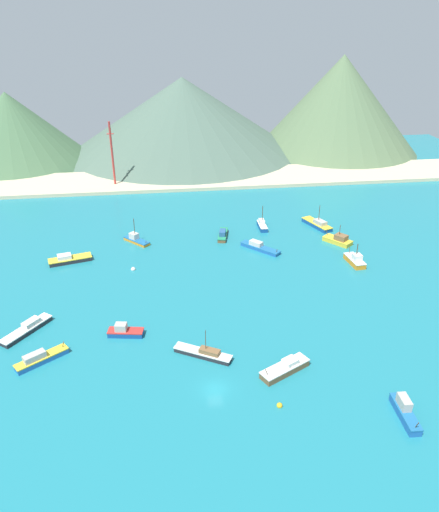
{
  "coord_description": "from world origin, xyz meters",
  "views": [
    {
      "loc": [
        -6.93,
        -59.13,
        54.44
      ],
      "look_at": [
        6.64,
        45.78,
        0.93
      ],
      "focal_mm": 33.59,
      "sensor_mm": 36.0,
      "label": 1
    }
  ],
  "objects_px": {
    "fishing_boat_4": "(204,353)",
    "buoy_1": "(280,406)",
    "fishing_boat_0": "(27,329)",
    "fishing_boat_7": "(405,411)",
    "fishing_boat_5": "(285,368)",
    "fishing_boat_10": "(136,240)",
    "fishing_boat_13": "(317,224)",
    "fishing_boat_6": "(125,331)",
    "fishing_boat_1": "(259,247)",
    "fishing_boat_2": "(355,260)",
    "fishing_boat_12": "(338,240)",
    "fishing_boat_9": "(40,358)",
    "radio_tower": "(112,155)",
    "fishing_boat_14": "(223,234)",
    "fishing_boat_8": "(262,225)",
    "buoy_0": "(133,269)",
    "fishing_boat_3": "(69,259)"
  },
  "relations": [
    {
      "from": "fishing_boat_4",
      "to": "buoy_1",
      "type": "height_order",
      "value": "fishing_boat_4"
    },
    {
      "from": "fishing_boat_0",
      "to": "fishing_boat_7",
      "type": "relative_size",
      "value": 1.29
    },
    {
      "from": "fishing_boat_5",
      "to": "buoy_1",
      "type": "height_order",
      "value": "fishing_boat_5"
    },
    {
      "from": "fishing_boat_10",
      "to": "fishing_boat_13",
      "type": "xyz_separation_m",
      "value": [
        51.28,
        3.91,
        0.06
      ]
    },
    {
      "from": "fishing_boat_6",
      "to": "buoy_1",
      "type": "distance_m",
      "value": 32.99
    },
    {
      "from": "fishing_boat_1",
      "to": "fishing_boat_2",
      "type": "xyz_separation_m",
      "value": [
        21.49,
        -10.81,
        0.31
      ]
    },
    {
      "from": "fishing_boat_12",
      "to": "fishing_boat_2",
      "type": "bearing_deg",
      "value": -90.58
    },
    {
      "from": "fishing_boat_9",
      "to": "fishing_boat_10",
      "type": "distance_m",
      "value": 50.23
    },
    {
      "from": "fishing_boat_2",
      "to": "fishing_boat_10",
      "type": "distance_m",
      "value": 56.7
    },
    {
      "from": "fishing_boat_0",
      "to": "radio_tower",
      "type": "relative_size",
      "value": 0.45
    },
    {
      "from": "fishing_boat_6",
      "to": "fishing_boat_12",
      "type": "xyz_separation_m",
      "value": [
        54.43,
        34.28,
        0.08
      ]
    },
    {
      "from": "fishing_boat_13",
      "to": "fishing_boat_14",
      "type": "relative_size",
      "value": 1.27
    },
    {
      "from": "fishing_boat_8",
      "to": "fishing_boat_14",
      "type": "bearing_deg",
      "value": -157.9
    },
    {
      "from": "fishing_boat_4",
      "to": "fishing_boat_12",
      "type": "bearing_deg",
      "value": 46.6
    },
    {
      "from": "buoy_0",
      "to": "buoy_1",
      "type": "height_order",
      "value": "buoy_0"
    },
    {
      "from": "fishing_boat_1",
      "to": "fishing_boat_8",
      "type": "bearing_deg",
      "value": 75.38
    },
    {
      "from": "fishing_boat_4",
      "to": "fishing_boat_12",
      "type": "xyz_separation_m",
      "value": [
        40.15,
        42.46,
        0.28
      ]
    },
    {
      "from": "fishing_boat_6",
      "to": "fishing_boat_13",
      "type": "height_order",
      "value": "fishing_boat_13"
    },
    {
      "from": "fishing_boat_0",
      "to": "buoy_1",
      "type": "xyz_separation_m",
      "value": [
        43.27,
        -25.37,
        -0.52
      ]
    },
    {
      "from": "fishing_boat_5",
      "to": "fishing_boat_12",
      "type": "relative_size",
      "value": 1.19
    },
    {
      "from": "buoy_0",
      "to": "fishing_boat_1",
      "type": "bearing_deg",
      "value": 12.4
    },
    {
      "from": "fishing_boat_6",
      "to": "fishing_boat_8",
      "type": "height_order",
      "value": "fishing_boat_8"
    },
    {
      "from": "fishing_boat_4",
      "to": "fishing_boat_7",
      "type": "xyz_separation_m",
      "value": [
        28.64,
        -18.1,
        0.37
      ]
    },
    {
      "from": "fishing_boat_13",
      "to": "radio_tower",
      "type": "relative_size",
      "value": 0.48
    },
    {
      "from": "fishing_boat_0",
      "to": "fishing_boat_9",
      "type": "distance_m",
      "value": 10.56
    },
    {
      "from": "fishing_boat_7",
      "to": "fishing_boat_10",
      "type": "xyz_separation_m",
      "value": [
        -41.89,
        67.99,
        -0.24
      ]
    },
    {
      "from": "fishing_boat_2",
      "to": "fishing_boat_5",
      "type": "height_order",
      "value": "fishing_boat_2"
    },
    {
      "from": "fishing_boat_5",
      "to": "fishing_boat_9",
      "type": "xyz_separation_m",
      "value": [
        -41.84,
        7.95,
        0.04
      ]
    },
    {
      "from": "fishing_boat_10",
      "to": "fishing_boat_4",
      "type": "bearing_deg",
      "value": -75.13
    },
    {
      "from": "fishing_boat_10",
      "to": "buoy_0",
      "type": "xyz_separation_m",
      "value": [
        -0.3,
        -15.64,
        -0.6
      ]
    },
    {
      "from": "fishing_boat_9",
      "to": "buoy_1",
      "type": "xyz_separation_m",
      "value": [
        38.97,
        -15.73,
        -0.67
      ]
    },
    {
      "from": "fishing_boat_0",
      "to": "fishing_boat_6",
      "type": "relative_size",
      "value": 1.46
    },
    {
      "from": "fishing_boat_5",
      "to": "fishing_boat_9",
      "type": "bearing_deg",
      "value": 169.24
    },
    {
      "from": "fishing_boat_0",
      "to": "fishing_boat_14",
      "type": "bearing_deg",
      "value": 41.74
    },
    {
      "from": "fishing_boat_3",
      "to": "fishing_boat_8",
      "type": "xyz_separation_m",
      "value": [
        51.33,
        14.4,
        0.15
      ]
    },
    {
      "from": "fishing_boat_8",
      "to": "radio_tower",
      "type": "height_order",
      "value": "radio_tower"
    },
    {
      "from": "fishing_boat_7",
      "to": "buoy_0",
      "type": "xyz_separation_m",
      "value": [
        -42.19,
        52.35,
        -0.84
      ]
    },
    {
      "from": "fishing_boat_8",
      "to": "fishing_boat_12",
      "type": "xyz_separation_m",
      "value": [
        18.06,
        -12.44,
        0.05
      ]
    },
    {
      "from": "fishing_boat_12",
      "to": "buoy_0",
      "type": "height_order",
      "value": "fishing_boat_12"
    },
    {
      "from": "fishing_boat_10",
      "to": "buoy_0",
      "type": "bearing_deg",
      "value": -91.1
    },
    {
      "from": "fishing_boat_5",
      "to": "fishing_boat_12",
      "type": "height_order",
      "value": "fishing_boat_12"
    },
    {
      "from": "fishing_boat_6",
      "to": "fishing_boat_12",
      "type": "height_order",
      "value": "fishing_boat_12"
    },
    {
      "from": "fishing_boat_6",
      "to": "fishing_boat_14",
      "type": "xyz_separation_m",
      "value": [
        24.41,
        41.87,
        -0.02
      ]
    },
    {
      "from": "fishing_boat_3",
      "to": "radio_tower",
      "type": "distance_m",
      "value": 58.12
    },
    {
      "from": "fishing_boat_14",
      "to": "fishing_boat_6",
      "type": "bearing_deg",
      "value": -120.25
    },
    {
      "from": "fishing_boat_1",
      "to": "fishing_boat_9",
      "type": "relative_size",
      "value": 1.11
    },
    {
      "from": "fishing_boat_4",
      "to": "buoy_0",
      "type": "relative_size",
      "value": 9.45
    },
    {
      "from": "fishing_boat_10",
      "to": "buoy_1",
      "type": "distance_m",
      "value": 67.83
    },
    {
      "from": "fishing_boat_4",
      "to": "radio_tower",
      "type": "height_order",
      "value": "radio_tower"
    },
    {
      "from": "buoy_0",
      "to": "fishing_boat_10",
      "type": "bearing_deg",
      "value": 88.9
    }
  ]
}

